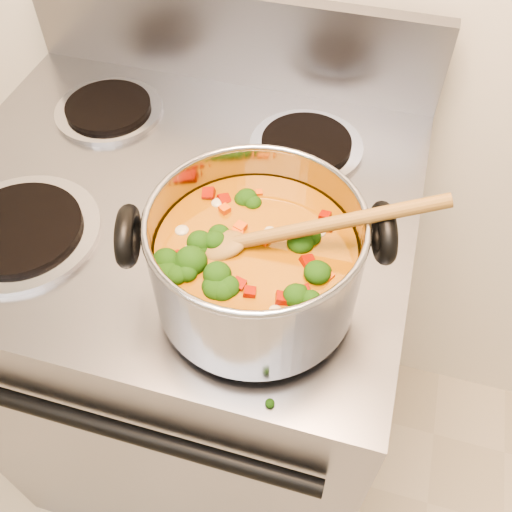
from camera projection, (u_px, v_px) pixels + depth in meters
The scene contains 4 objects.
electric_range at pixel (198, 341), 1.21m from camera, with size 0.72×0.66×1.08m.
stockpot at pixel (256, 261), 0.66m from camera, with size 0.31×0.25×0.15m.
wooden_spoon at pixel (273, 235), 0.63m from camera, with size 0.28×0.11×0.10m.
cooktop_crumbs at pixel (234, 260), 0.76m from camera, with size 0.33×0.30×0.01m.
Camera 1 is at (0.26, 0.60, 1.52)m, focal length 40.00 mm.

